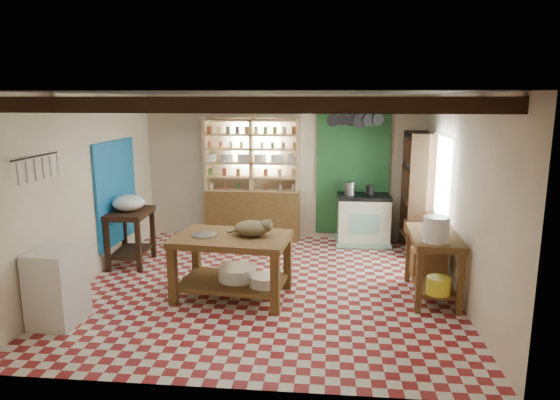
# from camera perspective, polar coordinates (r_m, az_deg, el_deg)

# --- Properties ---
(floor) EXTENTS (5.00, 5.00, 0.02)m
(floor) POSITION_cam_1_polar(r_m,az_deg,el_deg) (6.99, -1.56, -9.82)
(floor) COLOR maroon
(floor) RESTS_ON ground
(ceiling) EXTENTS (5.00, 5.00, 0.02)m
(ceiling) POSITION_cam_1_polar(r_m,az_deg,el_deg) (6.50, -1.69, 12.11)
(ceiling) COLOR #494A4E
(ceiling) RESTS_ON wall_back
(wall_back) EXTENTS (5.00, 0.04, 2.60)m
(wall_back) POSITION_cam_1_polar(r_m,az_deg,el_deg) (9.07, 0.40, 3.75)
(wall_back) COLOR beige
(wall_back) RESTS_ON floor
(wall_front) EXTENTS (5.00, 0.04, 2.60)m
(wall_front) POSITION_cam_1_polar(r_m,az_deg,el_deg) (4.23, -5.97, -5.58)
(wall_front) COLOR beige
(wall_front) RESTS_ON floor
(wall_left) EXTENTS (0.04, 5.00, 2.60)m
(wall_left) POSITION_cam_1_polar(r_m,az_deg,el_deg) (7.37, -21.29, 1.10)
(wall_left) COLOR beige
(wall_left) RESTS_ON floor
(wall_right) EXTENTS (0.04, 5.00, 2.60)m
(wall_right) POSITION_cam_1_polar(r_m,az_deg,el_deg) (6.78, 19.84, 0.35)
(wall_right) COLOR beige
(wall_right) RESTS_ON floor
(ceiling_beams) EXTENTS (5.00, 3.80, 0.15)m
(ceiling_beams) POSITION_cam_1_polar(r_m,az_deg,el_deg) (6.50, -1.68, 11.06)
(ceiling_beams) COLOR black
(ceiling_beams) RESTS_ON ceiling
(blue_wall_patch) EXTENTS (0.04, 1.40, 1.60)m
(blue_wall_patch) POSITION_cam_1_polar(r_m,az_deg,el_deg) (8.19, -18.18, 0.89)
(blue_wall_patch) COLOR #1768AD
(blue_wall_patch) RESTS_ON wall_left
(green_wall_patch) EXTENTS (1.30, 0.04, 2.30)m
(green_wall_patch) POSITION_cam_1_polar(r_m,az_deg,el_deg) (9.02, 8.32, 3.27)
(green_wall_patch) COLOR #215329
(green_wall_patch) RESTS_ON wall_back
(window_back) EXTENTS (0.90, 0.02, 0.80)m
(window_back) POSITION_cam_1_polar(r_m,az_deg,el_deg) (9.07, -2.78, 6.28)
(window_back) COLOR beige
(window_back) RESTS_ON wall_back
(window_right) EXTENTS (0.02, 1.30, 1.20)m
(window_right) POSITION_cam_1_polar(r_m,az_deg,el_deg) (7.71, 17.99, 2.53)
(window_right) COLOR beige
(window_right) RESTS_ON wall_right
(utensil_rail) EXTENTS (0.06, 0.90, 0.28)m
(utensil_rail) POSITION_cam_1_polar(r_m,az_deg,el_deg) (6.24, -26.06, 3.40)
(utensil_rail) COLOR black
(utensil_rail) RESTS_ON wall_left
(pot_rack) EXTENTS (0.86, 0.12, 0.36)m
(pot_rack) POSITION_cam_1_polar(r_m,az_deg,el_deg) (8.52, 8.63, 9.05)
(pot_rack) COLOR black
(pot_rack) RESTS_ON ceiling
(shelving_unit) EXTENTS (1.70, 0.34, 2.20)m
(shelving_unit) POSITION_cam_1_polar(r_m,az_deg,el_deg) (8.99, -3.21, 2.37)
(shelving_unit) COLOR tan
(shelving_unit) RESTS_ON floor
(tall_rack) EXTENTS (0.40, 0.86, 2.00)m
(tall_rack) POSITION_cam_1_polar(r_m,az_deg,el_deg) (8.52, 15.40, 0.76)
(tall_rack) COLOR black
(tall_rack) RESTS_ON floor
(work_table) EXTENTS (1.53, 1.10, 0.82)m
(work_table) POSITION_cam_1_polar(r_m,az_deg,el_deg) (6.52, -5.46, -7.56)
(work_table) COLOR brown
(work_table) RESTS_ON floor
(stove) EXTENTS (0.92, 0.63, 0.88)m
(stove) POSITION_cam_1_polar(r_m,az_deg,el_deg) (8.87, 9.49, -2.23)
(stove) COLOR beige
(stove) RESTS_ON floor
(prep_table) EXTENTS (0.63, 0.87, 0.85)m
(prep_table) POSITION_cam_1_polar(r_m,az_deg,el_deg) (8.06, -16.68, -4.12)
(prep_table) COLOR black
(prep_table) RESTS_ON floor
(white_cabinet) EXTENTS (0.51, 0.60, 0.87)m
(white_cabinet) POSITION_cam_1_polar(r_m,az_deg,el_deg) (6.28, -24.12, -9.05)
(white_cabinet) COLOR silver
(white_cabinet) RESTS_ON floor
(right_counter) EXTENTS (0.62, 1.19, 0.84)m
(right_counter) POSITION_cam_1_polar(r_m,az_deg,el_deg) (6.76, 17.03, -7.20)
(right_counter) COLOR brown
(right_counter) RESTS_ON floor
(cat) EXTENTS (0.47, 0.37, 0.20)m
(cat) POSITION_cam_1_polar(r_m,az_deg,el_deg) (6.35, -3.25, -3.25)
(cat) COLOR olive
(cat) RESTS_ON work_table
(steel_tray) EXTENTS (0.36, 0.36, 0.02)m
(steel_tray) POSITION_cam_1_polar(r_m,az_deg,el_deg) (6.46, -8.64, -3.95)
(steel_tray) COLOR #929299
(steel_tray) RESTS_ON work_table
(basin_large) EXTENTS (0.55, 0.55, 0.17)m
(basin_large) POSITION_cam_1_polar(r_m,az_deg,el_deg) (6.59, -4.89, -8.31)
(basin_large) COLOR silver
(basin_large) RESTS_ON work_table
(basin_small) EXTENTS (0.42, 0.42, 0.13)m
(basin_small) POSITION_cam_1_polar(r_m,az_deg,el_deg) (6.36, -1.76, -9.20)
(basin_small) COLOR silver
(basin_small) RESTS_ON work_table
(kettle_left) EXTENTS (0.20, 0.20, 0.22)m
(kettle_left) POSITION_cam_1_polar(r_m,az_deg,el_deg) (8.74, 7.98, 1.31)
(kettle_left) COLOR #929299
(kettle_left) RESTS_ON stove
(kettle_right) EXTENTS (0.15, 0.15, 0.18)m
(kettle_right) POSITION_cam_1_polar(r_m,az_deg,el_deg) (8.77, 10.25, 1.13)
(kettle_right) COLOR black
(kettle_right) RESTS_ON stove
(enamel_bowl) EXTENTS (0.51, 0.51, 0.24)m
(enamel_bowl) POSITION_cam_1_polar(r_m,az_deg,el_deg) (7.93, -16.90, -0.32)
(enamel_bowl) COLOR silver
(enamel_bowl) RESTS_ON prep_table
(white_bucket) EXTENTS (0.32, 0.32, 0.31)m
(white_bucket) POSITION_cam_1_polar(r_m,az_deg,el_deg) (6.26, 17.40, -3.21)
(white_bucket) COLOR silver
(white_bucket) RESTS_ON right_counter
(wicker_basket) EXTENTS (0.46, 0.37, 0.31)m
(wicker_basket) POSITION_cam_1_polar(r_m,az_deg,el_deg) (7.06, 16.62, -6.74)
(wicker_basket) COLOR #8C5E38
(wicker_basket) RESTS_ON right_counter
(yellow_tub) EXTENTS (0.29, 0.29, 0.21)m
(yellow_tub) POSITION_cam_1_polar(r_m,az_deg,el_deg) (6.38, 17.63, -9.29)
(yellow_tub) COLOR yellow
(yellow_tub) RESTS_ON right_counter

